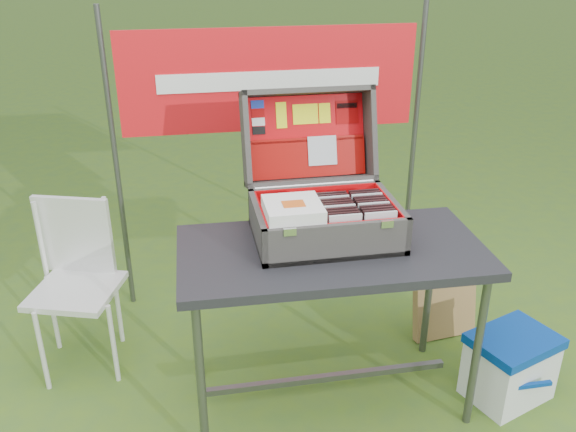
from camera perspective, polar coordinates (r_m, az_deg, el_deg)
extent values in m
plane|color=#3F6227|center=(2.97, 2.05, -17.65)|extent=(80.00, 80.00, 0.00)
cube|color=#252529|center=(2.58, 4.11, -3.36)|extent=(1.31, 0.67, 0.04)
cylinder|color=#59595B|center=(2.53, -8.13, -15.40)|extent=(0.04, 0.04, 0.77)
cylinder|color=#59595B|center=(2.79, 17.26, -12.05)|extent=(0.04, 0.04, 0.77)
cylinder|color=#59595B|center=(2.95, -8.67, -8.85)|extent=(0.04, 0.04, 0.77)
cylinder|color=#59595B|center=(3.18, 13.08, -6.60)|extent=(0.04, 0.04, 0.77)
cube|color=#59595B|center=(2.96, 3.71, -14.84)|extent=(1.14, 0.03, 0.03)
cube|color=#615E5A|center=(2.64, 3.50, -1.85)|extent=(0.61, 0.44, 0.02)
cube|color=#615E5A|center=(2.43, 4.68, -2.52)|extent=(0.61, 0.02, 0.16)
cube|color=#615E5A|center=(2.80, 2.54, 1.30)|extent=(0.61, 0.02, 0.16)
cube|color=#615E5A|center=(2.56, -2.86, -0.99)|extent=(0.02, 0.44, 0.16)
cube|color=#615E5A|center=(2.69, 9.62, 0.01)|extent=(0.02, 0.44, 0.16)
cube|color=red|center=(2.64, 3.51, -1.56)|extent=(0.56, 0.39, 0.01)
cube|color=silver|center=(2.35, 0.18, -1.50)|extent=(0.05, 0.01, 0.03)
cube|color=silver|center=(2.45, 9.27, -0.75)|extent=(0.05, 0.01, 0.03)
cylinder|color=silver|center=(2.78, 2.52, 2.95)|extent=(0.55, 0.02, 0.02)
cube|color=#615E5A|center=(2.91, 1.66, 7.44)|extent=(0.61, 0.15, 0.42)
cube|color=#615E5A|center=(2.85, 1.74, 11.60)|extent=(0.61, 0.16, 0.07)
cube|color=#615E5A|center=(2.85, 2.15, 3.31)|extent=(0.61, 0.16, 0.07)
cube|color=#615E5A|center=(2.80, -3.99, 7.11)|extent=(0.02, 0.29, 0.47)
cube|color=#615E5A|center=(2.92, 7.64, 7.70)|extent=(0.02, 0.29, 0.47)
cube|color=red|center=(2.90, 1.72, 7.44)|extent=(0.56, 0.12, 0.37)
cube|color=red|center=(2.44, 4.60, -2.11)|extent=(0.56, 0.01, 0.14)
cube|color=red|center=(2.78, 2.61, 1.40)|extent=(0.56, 0.01, 0.14)
cube|color=red|center=(2.56, -2.53, -0.72)|extent=(0.01, 0.39, 0.14)
cube|color=red|center=(2.68, 9.34, 0.22)|extent=(0.01, 0.39, 0.14)
cube|color=#970804|center=(2.88, 1.90, 5.42)|extent=(0.54, 0.08, 0.18)
cube|color=#970804|center=(2.88, 1.84, 7.15)|extent=(0.53, 0.03, 0.03)
cube|color=silver|center=(2.88, 3.22, 6.13)|extent=(0.14, 0.05, 0.13)
cube|color=#1933B2|center=(2.86, -2.88, 10.39)|extent=(0.06, 0.01, 0.04)
cube|color=#9F0101|center=(2.86, -2.83, 9.59)|extent=(0.06, 0.01, 0.04)
cube|color=white|center=(2.86, -2.79, 8.79)|extent=(0.06, 0.01, 0.04)
cube|color=black|center=(2.86, -2.74, 7.99)|extent=(0.06, 0.01, 0.04)
cube|color=#F3F813|center=(2.87, -0.63, 9.41)|extent=(0.05, 0.04, 0.12)
cube|color=#F3F813|center=(2.90, 1.64, 9.51)|extent=(0.12, 0.03, 0.09)
cube|color=#F3F813|center=(2.92, 3.45, 9.59)|extent=(0.05, 0.03, 0.09)
cube|color=#9F0101|center=(2.94, 5.55, 9.66)|extent=(0.11, 0.04, 0.11)
cube|color=black|center=(2.94, 5.53, 10.24)|extent=(0.10, 0.01, 0.02)
cube|color=silver|center=(2.46, 5.35, -1.53)|extent=(0.14, 0.01, 0.16)
cube|color=black|center=(2.49, 5.20, -1.29)|extent=(0.14, 0.01, 0.16)
cube|color=black|center=(2.51, 5.06, -1.05)|extent=(0.14, 0.01, 0.16)
cube|color=black|center=(2.53, 4.92, -0.82)|extent=(0.14, 0.01, 0.16)
cube|color=silver|center=(2.55, 4.78, -0.59)|extent=(0.14, 0.01, 0.16)
cube|color=black|center=(2.57, 4.64, -0.36)|extent=(0.14, 0.01, 0.16)
cube|color=black|center=(2.59, 4.51, -0.14)|extent=(0.14, 0.01, 0.16)
cube|color=black|center=(2.61, 4.37, 0.08)|extent=(0.14, 0.01, 0.16)
cube|color=silver|center=(2.63, 4.24, 0.30)|extent=(0.14, 0.01, 0.16)
cube|color=black|center=(2.65, 4.12, 0.51)|extent=(0.14, 0.01, 0.16)
cube|color=black|center=(2.67, 3.99, 0.72)|extent=(0.14, 0.01, 0.16)
cube|color=silver|center=(2.51, 8.60, -1.25)|extent=(0.14, 0.01, 0.16)
cube|color=black|center=(2.53, 8.43, -1.01)|extent=(0.14, 0.01, 0.16)
cube|color=black|center=(2.55, 8.26, -0.78)|extent=(0.14, 0.01, 0.16)
cube|color=black|center=(2.57, 8.10, -0.55)|extent=(0.14, 0.01, 0.16)
cube|color=silver|center=(2.59, 7.94, -0.33)|extent=(0.14, 0.01, 0.16)
cube|color=black|center=(2.61, 7.78, -0.11)|extent=(0.14, 0.01, 0.16)
cube|color=black|center=(2.63, 7.62, 0.11)|extent=(0.14, 0.01, 0.16)
cube|color=black|center=(2.65, 7.46, 0.32)|extent=(0.14, 0.01, 0.16)
cube|color=silver|center=(2.67, 7.31, 0.53)|extent=(0.14, 0.01, 0.16)
cube|color=black|center=(2.69, 7.16, 0.74)|extent=(0.14, 0.01, 0.16)
cube|color=black|center=(2.71, 7.01, 0.94)|extent=(0.14, 0.01, 0.16)
cube|color=white|center=(2.47, 0.47, 0.21)|extent=(0.23, 0.23, 0.00)
cube|color=white|center=(2.47, 0.47, 0.31)|extent=(0.23, 0.23, 0.00)
cube|color=white|center=(2.47, 0.47, 0.42)|extent=(0.23, 0.23, 0.00)
cube|color=white|center=(2.47, 0.47, 0.52)|extent=(0.23, 0.23, 0.00)
cube|color=white|center=(2.47, 0.47, 0.63)|extent=(0.23, 0.23, 0.00)
cube|color=white|center=(2.46, 0.47, 0.73)|extent=(0.23, 0.23, 0.00)
cube|color=white|center=(2.46, 0.47, 0.84)|extent=(0.23, 0.23, 0.00)
cube|color=white|center=(2.46, 0.47, 0.95)|extent=(0.23, 0.23, 0.00)
cube|color=white|center=(2.46, 0.47, 1.05)|extent=(0.23, 0.23, 0.00)
cube|color=white|center=(2.46, 0.47, 1.16)|extent=(0.23, 0.23, 0.00)
cube|color=#D85919|center=(2.45, 0.52, 1.15)|extent=(0.09, 0.07, 0.00)
cube|color=white|center=(3.13, 19.98, -13.40)|extent=(0.44, 0.38, 0.29)
cube|color=#04348F|center=(3.03, 20.44, -10.88)|extent=(0.46, 0.41, 0.05)
cube|color=#04348F|center=(3.01, 21.53, -14.56)|extent=(0.23, 0.02, 0.02)
cube|color=silver|center=(3.15, -19.24, -6.62)|extent=(0.49, 0.49, 0.03)
cube|color=silver|center=(3.21, -19.36, -1.70)|extent=(0.38, 0.15, 0.41)
cylinder|color=silver|center=(3.17, -22.04, -11.67)|extent=(0.02, 0.02, 0.43)
cylinder|color=silver|center=(3.11, -16.02, -11.43)|extent=(0.02, 0.02, 0.43)
cylinder|color=silver|center=(3.43, -21.11, -8.47)|extent=(0.02, 0.02, 0.43)
cylinder|color=silver|center=(3.38, -15.61, -8.18)|extent=(0.02, 0.02, 0.43)
cylinder|color=silver|center=(3.25, -22.18, -2.05)|extent=(0.02, 0.02, 0.41)
cylinder|color=silver|center=(3.19, -16.44, -1.64)|extent=(0.02, 0.02, 0.41)
cube|color=#A27849|center=(3.44, 14.42, -8.02)|extent=(0.36, 0.16, 0.38)
cylinder|color=#59595B|center=(3.45, -15.73, 4.33)|extent=(0.03, 0.03, 1.70)
cylinder|color=#59595B|center=(3.69, 11.62, 6.06)|extent=(0.03, 0.03, 1.70)
cube|color=red|center=(3.34, -1.68, 12.62)|extent=(1.60, 0.02, 0.55)
cube|color=white|center=(3.33, -1.65, 12.58)|extent=(1.20, 0.00, 0.10)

